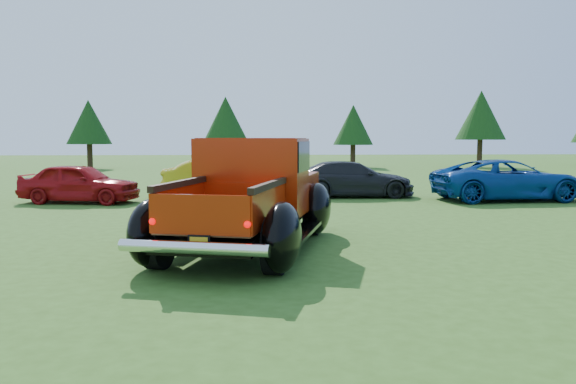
# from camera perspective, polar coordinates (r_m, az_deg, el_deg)

# --- Properties ---
(ground) EXTENTS (120.00, 120.00, 0.00)m
(ground) POSITION_cam_1_polar(r_m,az_deg,el_deg) (9.72, 3.15, -6.76)
(ground) COLOR #2F4F16
(ground) RESTS_ON ground
(tree_west) EXTENTS (2.94, 2.94, 4.60)m
(tree_west) POSITION_cam_1_polar(r_m,az_deg,el_deg) (39.95, -19.58, 6.69)
(tree_west) COLOR #332114
(tree_west) RESTS_ON ground
(tree_mid_left) EXTENTS (3.20, 3.20, 5.00)m
(tree_mid_left) POSITION_cam_1_polar(r_m,az_deg,el_deg) (40.49, -6.35, 7.34)
(tree_mid_left) COLOR #332114
(tree_mid_left) RESTS_ON ground
(tree_mid_right) EXTENTS (2.82, 2.82, 4.40)m
(tree_mid_right) POSITION_cam_1_polar(r_m,az_deg,el_deg) (40.08, 6.64, 6.77)
(tree_mid_right) COLOR #332114
(tree_mid_right) RESTS_ON ground
(tree_east) EXTENTS (3.46, 3.46, 5.40)m
(tree_east) POSITION_cam_1_polar(r_m,az_deg,el_deg) (42.17, 19.00, 7.38)
(tree_east) COLOR #332114
(tree_east) RESTS_ON ground
(pickup_truck) EXTENTS (3.77, 5.90, 2.06)m
(pickup_truck) POSITION_cam_1_polar(r_m,az_deg,el_deg) (10.79, -3.60, -0.27)
(pickup_truck) COLOR black
(pickup_truck) RESTS_ON ground
(show_car_red) EXTENTS (3.94, 2.17, 1.27)m
(show_car_red) POSITION_cam_1_polar(r_m,az_deg,el_deg) (19.06, -20.41, 0.87)
(show_car_red) COLOR #9C0E10
(show_car_red) RESTS_ON ground
(show_car_yellow) EXTENTS (4.27, 1.93, 1.36)m
(show_car_yellow) POSITION_cam_1_polar(r_m,az_deg,el_deg) (19.73, -6.82, 1.45)
(show_car_yellow) COLOR gold
(show_car_yellow) RESTS_ON ground
(show_car_grey) EXTENTS (4.31, 1.77, 1.25)m
(show_car_grey) POSITION_cam_1_polar(r_m,az_deg,el_deg) (19.82, 6.52, 1.31)
(show_car_grey) COLOR black
(show_car_grey) RESTS_ON ground
(show_car_blue) EXTENTS (5.00, 2.53, 1.36)m
(show_car_blue) POSITION_cam_1_polar(r_m,az_deg,el_deg) (19.97, 21.42, 1.15)
(show_car_blue) COLOR navy
(show_car_blue) RESTS_ON ground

